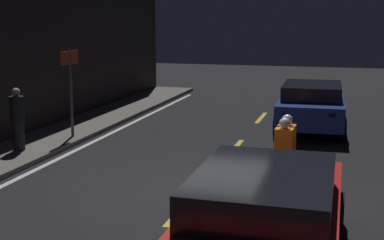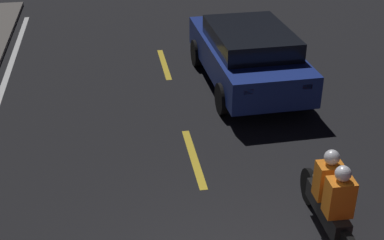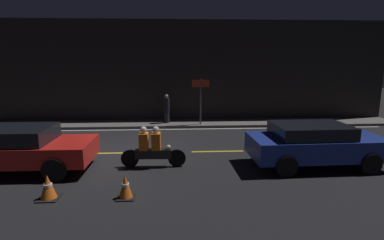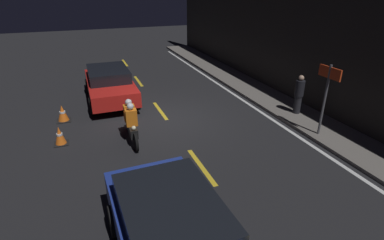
{
  "view_description": "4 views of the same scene",
  "coord_description": "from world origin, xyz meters",
  "px_view_note": "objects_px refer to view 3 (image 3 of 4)",
  "views": [
    {
      "loc": [
        -9.68,
        -2.64,
        3.31
      ],
      "look_at": [
        1.34,
        0.52,
        1.12
      ],
      "focal_mm": 50.0,
      "sensor_mm": 36.0,
      "label": 1
    },
    {
      "loc": [
        -4.57,
        1.38,
        5.2
      ],
      "look_at": [
        2.7,
        0.17,
        1.22
      ],
      "focal_mm": 50.0,
      "sensor_mm": 36.0,
      "label": 2
    },
    {
      "loc": [
        1.91,
        -10.99,
        3.46
      ],
      "look_at": [
        2.54,
        0.53,
        1.14
      ],
      "focal_mm": 28.0,
      "sensor_mm": 36.0,
      "label": 3
    },
    {
      "loc": [
        10.24,
        -2.86,
        4.79
      ],
      "look_at": [
        2.68,
        0.02,
        1.13
      ],
      "focal_mm": 28.0,
      "sensor_mm": 36.0,
      "label": 4
    }
  ],
  "objects_px": {
    "taxi_red": "(17,148)",
    "shop_sign": "(201,92)",
    "traffic_cone_near": "(48,187)",
    "motorcycle": "(151,148)",
    "traffic_cone_mid": "(125,187)",
    "sedan_blue": "(314,143)",
    "pedestrian": "(167,109)"
  },
  "relations": [
    {
      "from": "taxi_red",
      "to": "shop_sign",
      "type": "bearing_deg",
      "value": 44.5
    },
    {
      "from": "traffic_cone_near",
      "to": "motorcycle",
      "type": "bearing_deg",
      "value": 42.1
    },
    {
      "from": "traffic_cone_near",
      "to": "traffic_cone_mid",
      "type": "xyz_separation_m",
      "value": [
        1.95,
        -0.06,
        -0.01
      ]
    },
    {
      "from": "taxi_red",
      "to": "sedan_blue",
      "type": "relative_size",
      "value": 1.03
    },
    {
      "from": "sedan_blue",
      "to": "pedestrian",
      "type": "height_order",
      "value": "pedestrian"
    },
    {
      "from": "motorcycle",
      "to": "pedestrian",
      "type": "height_order",
      "value": "pedestrian"
    },
    {
      "from": "shop_sign",
      "to": "taxi_red",
      "type": "bearing_deg",
      "value": -135.26
    },
    {
      "from": "taxi_red",
      "to": "pedestrian",
      "type": "xyz_separation_m",
      "value": [
        4.47,
        6.7,
        0.12
      ]
    },
    {
      "from": "taxi_red",
      "to": "motorcycle",
      "type": "height_order",
      "value": "taxi_red"
    },
    {
      "from": "sedan_blue",
      "to": "taxi_red",
      "type": "bearing_deg",
      "value": 178.25
    },
    {
      "from": "traffic_cone_mid",
      "to": "pedestrian",
      "type": "relative_size",
      "value": 0.4
    },
    {
      "from": "motorcycle",
      "to": "traffic_cone_mid",
      "type": "height_order",
      "value": "motorcycle"
    },
    {
      "from": "traffic_cone_near",
      "to": "shop_sign",
      "type": "xyz_separation_m",
      "value": [
        4.54,
        8.21,
        1.5
      ]
    },
    {
      "from": "traffic_cone_near",
      "to": "traffic_cone_mid",
      "type": "height_order",
      "value": "traffic_cone_near"
    },
    {
      "from": "taxi_red",
      "to": "traffic_cone_near",
      "type": "bearing_deg",
      "value": -49.71
    },
    {
      "from": "motorcycle",
      "to": "sedan_blue",
      "type": "bearing_deg",
      "value": -0.51
    },
    {
      "from": "motorcycle",
      "to": "traffic_cone_near",
      "type": "distance_m",
      "value": 3.3
    },
    {
      "from": "traffic_cone_near",
      "to": "shop_sign",
      "type": "relative_size",
      "value": 0.27
    },
    {
      "from": "motorcycle",
      "to": "traffic_cone_mid",
      "type": "bearing_deg",
      "value": -100.6
    },
    {
      "from": "taxi_red",
      "to": "motorcycle",
      "type": "relative_size",
      "value": 2.12
    },
    {
      "from": "traffic_cone_mid",
      "to": "shop_sign",
      "type": "xyz_separation_m",
      "value": [
        2.59,
        8.28,
        1.5
      ]
    },
    {
      "from": "sedan_blue",
      "to": "traffic_cone_mid",
      "type": "bearing_deg",
      "value": -162.2
    },
    {
      "from": "taxi_red",
      "to": "sedan_blue",
      "type": "distance_m",
      "value": 9.51
    },
    {
      "from": "taxi_red",
      "to": "shop_sign",
      "type": "xyz_separation_m",
      "value": [
        6.26,
        6.2,
        1.03
      ]
    },
    {
      "from": "traffic_cone_mid",
      "to": "shop_sign",
      "type": "distance_m",
      "value": 8.8
    },
    {
      "from": "sedan_blue",
      "to": "traffic_cone_near",
      "type": "height_order",
      "value": "sedan_blue"
    },
    {
      "from": "traffic_cone_near",
      "to": "traffic_cone_mid",
      "type": "distance_m",
      "value": 1.95
    },
    {
      "from": "taxi_red",
      "to": "motorcycle",
      "type": "xyz_separation_m",
      "value": [
        4.15,
        0.19,
        -0.14
      ]
    },
    {
      "from": "motorcycle",
      "to": "shop_sign",
      "type": "bearing_deg",
      "value": 72.26
    },
    {
      "from": "taxi_red",
      "to": "traffic_cone_near",
      "type": "relative_size",
      "value": 7.07
    },
    {
      "from": "sedan_blue",
      "to": "traffic_cone_near",
      "type": "bearing_deg",
      "value": -167.27
    },
    {
      "from": "taxi_red",
      "to": "shop_sign",
      "type": "relative_size",
      "value": 1.88
    }
  ]
}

